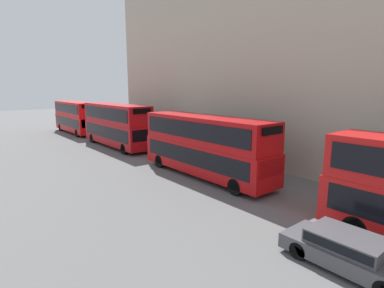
# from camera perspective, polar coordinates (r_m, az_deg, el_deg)

# --- Properties ---
(bus_second_in_queue) EXTENTS (2.59, 11.09, 4.20)m
(bus_second_in_queue) POSITION_cam_1_polar(r_m,az_deg,el_deg) (20.60, 2.45, 0.06)
(bus_second_in_queue) COLOR #B20C0F
(bus_second_in_queue) RESTS_ON ground
(bus_third_in_queue) EXTENTS (2.59, 11.01, 4.45)m
(bus_third_in_queue) POSITION_cam_1_polar(r_m,az_deg,el_deg) (32.25, -14.25, 3.80)
(bus_third_in_queue) COLOR #A80F14
(bus_third_in_queue) RESTS_ON ground
(bus_trailing) EXTENTS (2.59, 10.40, 4.25)m
(bus_trailing) POSITION_cam_1_polar(r_m,az_deg,el_deg) (43.95, -21.25, 5.00)
(bus_trailing) COLOR red
(bus_trailing) RESTS_ON ground
(car_hatchback) EXTENTS (1.85, 4.37, 1.21)m
(car_hatchback) POSITION_cam_1_polar(r_m,az_deg,el_deg) (12.08, 27.58, -17.44)
(car_hatchback) COLOR #47474C
(car_hatchback) RESTS_ON ground
(pedestrian) EXTENTS (0.36, 0.36, 1.84)m
(pedestrian) POSITION_cam_1_polar(r_m,az_deg,el_deg) (45.66, -18.19, 3.50)
(pedestrian) COLOR #26262D
(pedestrian) RESTS_ON ground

